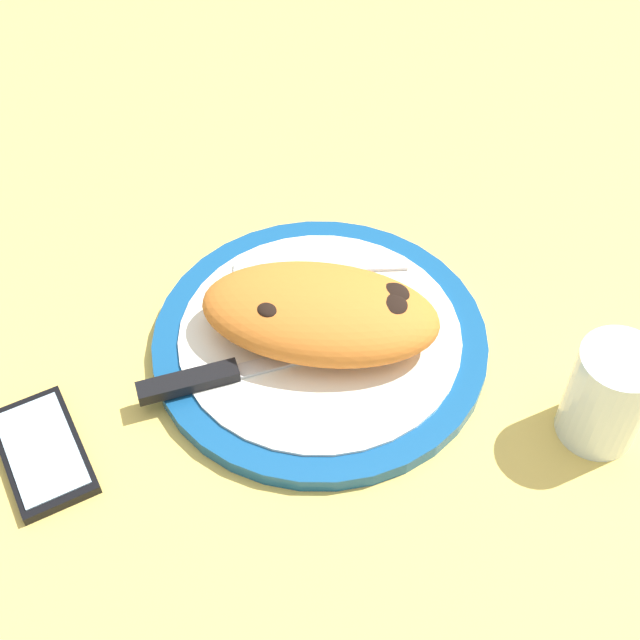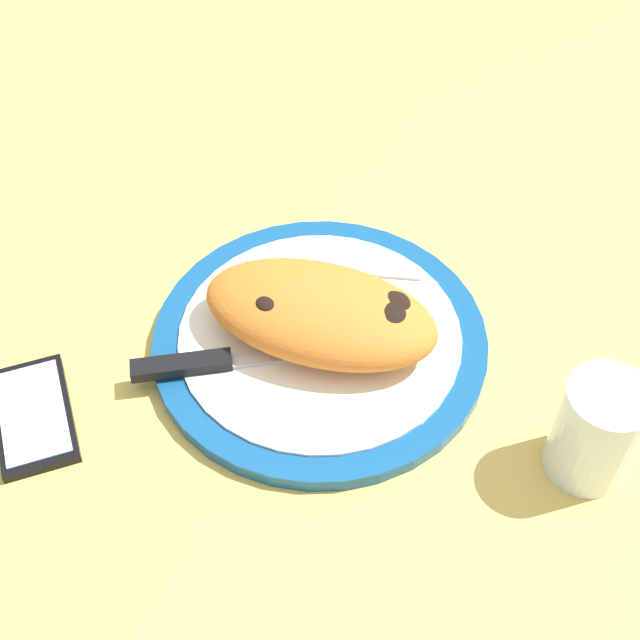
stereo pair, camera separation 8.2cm
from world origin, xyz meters
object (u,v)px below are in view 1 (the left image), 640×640
at_px(calzone, 317,316).
at_px(water_glass, 606,399).
at_px(fork, 304,270).
at_px(knife, 219,375).
at_px(smartphone, 42,452).
at_px(plate, 320,340).

height_order(calzone, water_glass, water_glass).
height_order(fork, water_glass, water_glass).
height_order(fork, knife, knife).
bearing_deg(knife, calzone, -155.99).
bearing_deg(calzone, water_glass, 154.61).
distance_m(calzone, fork, 0.09).
relative_size(fork, smartphone, 1.30).
bearing_deg(knife, smartphone, 20.08).
bearing_deg(water_glass, calzone, -25.39).
bearing_deg(smartphone, water_glass, 178.23).
relative_size(fork, water_glass, 1.73).
xyz_separation_m(plate, knife, (0.10, 0.05, 0.01)).
xyz_separation_m(fork, smartphone, (0.25, 0.19, -0.02)).
distance_m(plate, water_glass, 0.27).
xyz_separation_m(fork, knife, (0.09, 0.13, 0.00)).
relative_size(smartphone, water_glass, 1.34).
bearing_deg(plate, calzone, 47.11).
xyz_separation_m(knife, water_glass, (-0.34, 0.07, 0.02)).
distance_m(fork, smartphone, 0.31).
bearing_deg(smartphone, calzone, -158.42).
height_order(calzone, fork, calzone).
xyz_separation_m(plate, fork, (0.01, -0.08, 0.01)).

